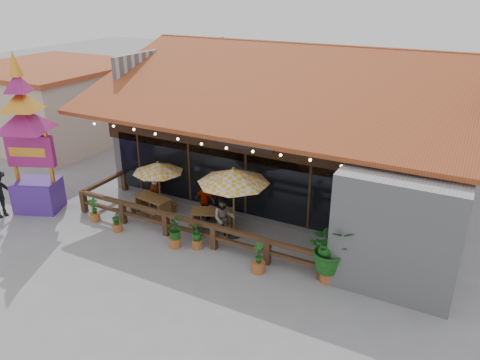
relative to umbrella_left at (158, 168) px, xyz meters
The scene contains 18 objects.
ground 4.43m from the umbrella_left, 14.68° to the right, with size 100.00×100.00×0.00m, color gray.
restaurant_building 6.97m from the umbrella_left, 53.38° to the left, with size 15.50×14.73×6.09m.
patio_railing 2.42m from the umbrella_left, 38.08° to the right, with size 10.00×2.60×0.92m.
neighbor_building 12.17m from the umbrella_left, 155.85° to the left, with size 8.40×8.40×4.22m.
umbrella_left is the anchor object (origin of this frame).
umbrella_right 3.65m from the umbrella_left, ahead, with size 3.30×3.30×2.69m.
picnic_table_left 1.41m from the umbrella_left, 103.92° to the right, with size 1.67×1.50×0.71m.
picnic_table_right 2.95m from the umbrella_left, ahead, with size 1.90×1.79×0.73m.
thai_sign_tower 5.16m from the umbrella_left, 153.37° to the right, with size 3.24×3.24×6.72m.
tropical_plant 7.63m from the umbrella_left, 11.38° to the right, with size 1.84×1.77×1.96m.
diner_a 1.32m from the umbrella_left, 142.74° to the left, with size 0.57×0.37×1.56m, color #352311.
diner_b 3.57m from the umbrella_left, 12.48° to the right, with size 0.79×0.61×1.62m, color #352311.
diner_c 2.25m from the umbrella_left, ahead, with size 0.87×0.36×1.49m, color #352311.
planter_a 2.92m from the umbrella_left, 131.91° to the right, with size 0.41×0.39×0.95m.
planter_b 2.59m from the umbrella_left, 100.46° to the right, with size 0.36×0.36×0.89m.
planter_c 3.21m from the umbrella_left, 43.78° to the right, with size 0.82×0.79×1.04m.
planter_d 3.61m from the umbrella_left, 31.42° to the right, with size 0.47×0.47×0.95m.
planter_e 5.89m from the umbrella_left, 21.11° to the right, with size 0.45×0.44×1.06m.
Camera 1 is at (6.78, -12.35, 8.45)m, focal length 35.00 mm.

